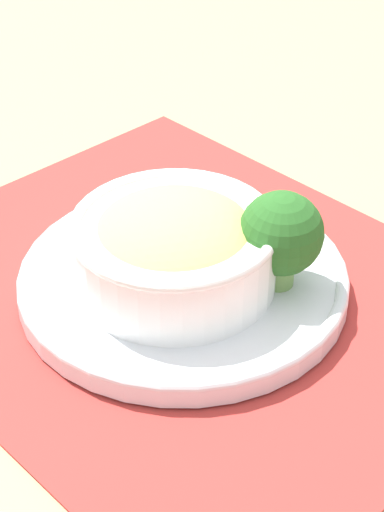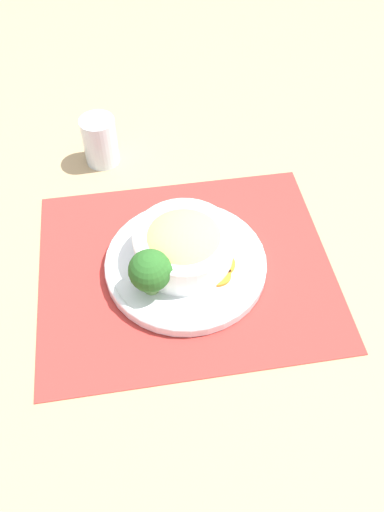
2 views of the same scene
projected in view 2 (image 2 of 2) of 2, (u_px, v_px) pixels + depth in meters
The scene contains 8 objects.
ground_plane at pixel (186, 268), 0.85m from camera, with size 4.00×4.00×0.00m, color tan.
placemat at pixel (186, 268), 0.85m from camera, with size 0.53×0.46×0.00m.
plate at pixel (186, 263), 0.84m from camera, with size 0.27×0.27×0.02m.
bowl at pixel (184, 243), 0.81m from camera, with size 0.17×0.17×0.07m.
broccoli_floret at pixel (150, 271), 0.76m from camera, with size 0.07×0.07×0.08m.
carrot_slice_near at pixel (217, 274), 0.81m from camera, with size 0.05×0.05×0.01m.
carrot_slice_middle at pixel (221, 264), 0.83m from camera, with size 0.05×0.05×0.01m.
water_glass at pixel (100, 143), 0.99m from camera, with size 0.07×0.07×0.10m.
Camera 2 is at (0.12, 0.50, 0.68)m, focal length 35.00 mm.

